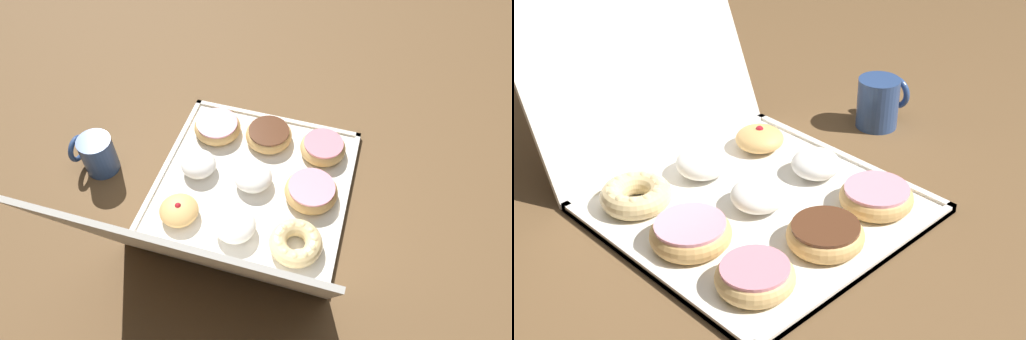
# 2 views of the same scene
# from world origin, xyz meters

# --- Properties ---
(ground_plane) EXTENTS (3.00, 3.00, 0.00)m
(ground_plane) POSITION_xyz_m (0.00, 0.00, 0.00)
(ground_plane) COLOR brown
(donut_box) EXTENTS (0.44, 0.44, 0.01)m
(donut_box) POSITION_xyz_m (0.00, 0.00, 0.01)
(donut_box) COLOR silver
(donut_box) RESTS_ON ground
(box_lid_open) EXTENTS (0.44, 0.18, 0.42)m
(box_lid_open) POSITION_xyz_m (0.00, 0.31, 0.21)
(box_lid_open) COLOR silver
(box_lid_open) RESTS_ON ground
(pink_frosted_donut_0) EXTENTS (0.11, 0.11, 0.04)m
(pink_frosted_donut_0) POSITION_xyz_m (-0.14, -0.13, 0.03)
(pink_frosted_donut_0) COLOR #E5B770
(pink_frosted_donut_0) RESTS_ON donut_box
(chocolate_frosted_donut_1) EXTENTS (0.11, 0.11, 0.04)m
(chocolate_frosted_donut_1) POSITION_xyz_m (-0.00, -0.14, 0.03)
(chocolate_frosted_donut_1) COLOR tan
(chocolate_frosted_donut_1) RESTS_ON donut_box
(pink_frosted_donut_2) EXTENTS (0.12, 0.12, 0.03)m
(pink_frosted_donut_2) POSITION_xyz_m (0.13, -0.13, 0.03)
(pink_frosted_donut_2) COLOR tan
(pink_frosted_donut_2) RESTS_ON donut_box
(pink_frosted_donut_3) EXTENTS (0.12, 0.12, 0.04)m
(pink_frosted_donut_3) POSITION_xyz_m (-0.14, 0.00, 0.03)
(pink_frosted_donut_3) COLOR tan
(pink_frosted_donut_3) RESTS_ON donut_box
(powdered_filled_donut_4) EXTENTS (0.09, 0.09, 0.04)m
(powdered_filled_donut_4) POSITION_xyz_m (0.00, 0.00, 0.03)
(powdered_filled_donut_4) COLOR white
(powdered_filled_donut_4) RESTS_ON donut_box
(powdered_filled_donut_5) EXTENTS (0.08, 0.08, 0.04)m
(powdered_filled_donut_5) POSITION_xyz_m (0.13, 0.00, 0.03)
(powdered_filled_donut_5) COLOR white
(powdered_filled_donut_5) RESTS_ON donut_box
(cruller_donut_6) EXTENTS (0.11, 0.11, 0.04)m
(cruller_donut_6) POSITION_xyz_m (-0.13, 0.14, 0.03)
(cruller_donut_6) COLOR #EACC8C
(cruller_donut_6) RESTS_ON donut_box
(powdered_filled_donut_7) EXTENTS (0.09, 0.09, 0.05)m
(powdered_filled_donut_7) POSITION_xyz_m (-0.00, 0.13, 0.03)
(powdered_filled_donut_7) COLOR white
(powdered_filled_donut_7) RESTS_ON donut_box
(jelly_filled_donut_8) EXTENTS (0.09, 0.09, 0.04)m
(jelly_filled_donut_8) POSITION_xyz_m (0.13, 0.13, 0.03)
(jelly_filled_donut_8) COLOR tan
(jelly_filled_donut_8) RESTS_ON donut_box
(coffee_mug) EXTENTS (0.10, 0.08, 0.10)m
(coffee_mug) POSITION_xyz_m (0.36, 0.05, 0.05)
(coffee_mug) COLOR navy
(coffee_mug) RESTS_ON ground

